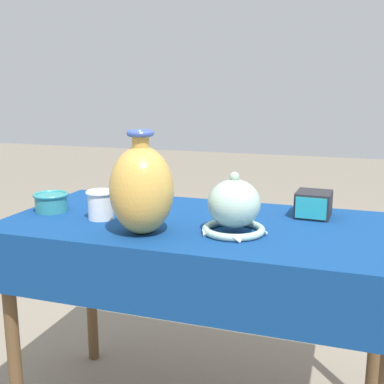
% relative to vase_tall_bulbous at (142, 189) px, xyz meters
% --- Properties ---
extents(display_table, '(1.24, 0.62, 0.73)m').
position_rel_vase_tall_bulbous_xyz_m(display_table, '(0.13, 0.16, -0.21)').
color(display_table, brown).
rests_on(display_table, ground_plane).
extents(vase_tall_bulbous, '(0.19, 0.19, 0.30)m').
position_rel_vase_tall_bulbous_xyz_m(vase_tall_bulbous, '(0.00, 0.00, 0.00)').
color(vase_tall_bulbous, gold).
rests_on(vase_tall_bulbous, display_table).
extents(vase_dome_bell, '(0.19, 0.20, 0.18)m').
position_rel_vase_tall_bulbous_xyz_m(vase_dome_bell, '(0.25, 0.08, -0.06)').
color(vase_dome_bell, '#A8CCB7').
rests_on(vase_dome_bell, display_table).
extents(mosaic_tile_box, '(0.12, 0.13, 0.08)m').
position_rel_vase_tall_bulbous_xyz_m(mosaic_tile_box, '(0.46, 0.35, -0.09)').
color(mosaic_tile_box, '#232328').
rests_on(mosaic_tile_box, display_table).
extents(cup_wide_teal, '(0.12, 0.12, 0.06)m').
position_rel_vase_tall_bulbous_xyz_m(cup_wide_teal, '(-0.40, 0.13, -0.10)').
color(cup_wide_teal, teal).
rests_on(cup_wide_teal, display_table).
extents(cup_wide_porcelain, '(0.09, 0.09, 0.09)m').
position_rel_vase_tall_bulbous_xyz_m(cup_wide_porcelain, '(-0.19, 0.10, -0.08)').
color(cup_wide_porcelain, white).
rests_on(cup_wide_porcelain, display_table).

